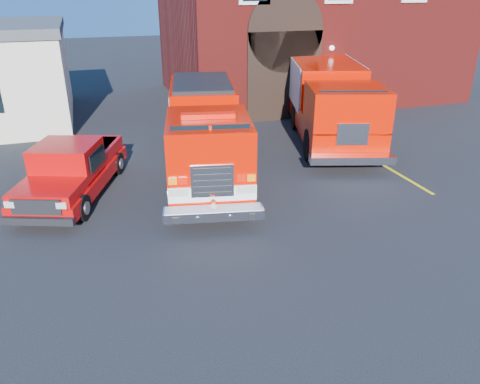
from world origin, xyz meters
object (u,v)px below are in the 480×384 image
object	(u,v)px
fire_engine	(205,131)
pickup_truck	(73,170)
fire_station	(308,16)
secondary_truck	(329,99)

from	to	relation	value
fire_engine	pickup_truck	world-z (taller)	fire_engine
fire_station	pickup_truck	xyz separation A→B (m)	(-12.92, -11.01, -3.45)
fire_engine	secondary_truck	size ratio (longest dim) A/B	0.98
fire_engine	secondary_truck	bearing A→B (deg)	21.85
fire_station	fire_engine	distance (m)	13.73
pickup_truck	secondary_truck	world-z (taller)	secondary_truck
fire_engine	secondary_truck	distance (m)	6.33
fire_station	pickup_truck	size ratio (longest dim) A/B	2.75
fire_station	pickup_truck	world-z (taller)	fire_station
fire_station	fire_engine	size ratio (longest dim) A/B	1.67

